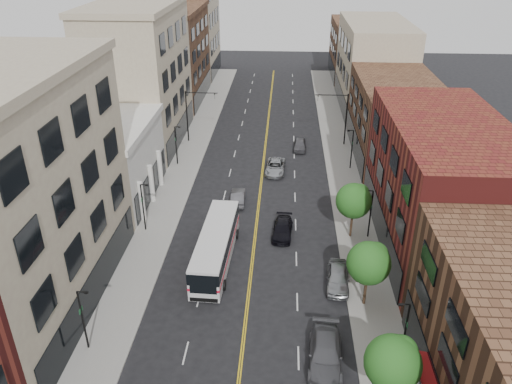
% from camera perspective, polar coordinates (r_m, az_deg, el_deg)
% --- Properties ---
extents(sidewalk_left, '(4.00, 110.00, 0.15)m').
position_cam_1_polar(sidewalk_left, '(60.30, -8.96, 1.19)').
color(sidewalk_left, gray).
rests_on(sidewalk_left, ground).
extents(sidewalk_right, '(4.00, 110.00, 0.15)m').
position_cam_1_polar(sidewalk_right, '(59.45, 10.25, 0.68)').
color(sidewalk_right, gray).
rests_on(sidewalk_right, ground).
extents(bldg_l_tanoffice, '(10.00, 22.00, 18.00)m').
position_cam_1_polar(bldg_l_tanoffice, '(40.40, -25.97, -1.12)').
color(bldg_l_tanoffice, gray).
rests_on(bldg_l_tanoffice, ground).
extents(bldg_l_white, '(10.00, 14.00, 8.00)m').
position_cam_1_polar(bldg_l_white, '(57.12, -16.94, 3.09)').
color(bldg_l_white, silver).
rests_on(bldg_l_white, ground).
extents(bldg_l_far_a, '(10.00, 20.00, 18.00)m').
position_cam_1_polar(bldg_l_far_a, '(70.77, -13.06, 12.53)').
color(bldg_l_far_a, gray).
rests_on(bldg_l_far_a, ground).
extents(bldg_l_far_b, '(10.00, 20.00, 15.00)m').
position_cam_1_polar(bldg_l_far_b, '(89.96, -9.55, 14.98)').
color(bldg_l_far_b, '#543321').
rests_on(bldg_l_far_b, ground).
extents(bldg_l_far_c, '(10.00, 16.00, 20.00)m').
position_cam_1_polar(bldg_l_far_c, '(106.84, -7.57, 18.43)').
color(bldg_l_far_c, gray).
rests_on(bldg_l_far_c, ground).
extents(bldg_r_mid, '(10.00, 22.00, 12.00)m').
position_cam_1_polar(bldg_r_mid, '(48.69, 20.32, 0.81)').
color(bldg_r_mid, maroon).
rests_on(bldg_r_mid, ground).
extents(bldg_r_far_a, '(10.00, 20.00, 10.00)m').
position_cam_1_polar(bldg_r_far_a, '(67.87, 15.67, 8.04)').
color(bldg_r_far_a, '#543321').
rests_on(bldg_r_far_a, ground).
extents(bldg_r_far_b, '(10.00, 22.00, 14.00)m').
position_cam_1_polar(bldg_r_far_b, '(87.18, 13.25, 13.91)').
color(bldg_r_far_b, gray).
rests_on(bldg_r_far_b, ground).
extents(bldg_r_far_c, '(10.00, 18.00, 11.00)m').
position_cam_1_polar(bldg_r_far_c, '(106.82, 11.55, 15.67)').
color(bldg_r_far_c, '#543321').
rests_on(bldg_r_far_c, ground).
extents(tree_r_1, '(3.40, 3.40, 5.59)m').
position_cam_1_polar(tree_r_1, '(31.97, 15.51, -18.14)').
color(tree_r_1, black).
rests_on(tree_r_1, sidewalk_right).
extents(tree_r_2, '(3.40, 3.40, 5.59)m').
position_cam_1_polar(tree_r_2, '(39.47, 12.88, -7.77)').
color(tree_r_2, black).
rests_on(tree_r_2, sidewalk_right).
extents(tree_r_3, '(3.40, 3.40, 5.59)m').
position_cam_1_polar(tree_r_3, '(47.90, 11.21, -0.87)').
color(tree_r_3, black).
rests_on(tree_r_3, sidewalk_right).
extents(lamp_l_1, '(0.81, 0.55, 5.05)m').
position_cam_1_polar(lamp_l_1, '(37.38, -19.17, -13.31)').
color(lamp_l_1, black).
rests_on(lamp_l_1, sidewalk_left).
extents(lamp_l_2, '(0.81, 0.55, 5.05)m').
position_cam_1_polar(lamp_l_2, '(49.77, -12.77, -1.41)').
color(lamp_l_2, black).
rests_on(lamp_l_2, sidewalk_left).
extents(lamp_l_3, '(0.81, 0.55, 5.05)m').
position_cam_1_polar(lamp_l_3, '(63.78, -9.10, 5.54)').
color(lamp_l_3, black).
rests_on(lamp_l_3, sidewalk_left).
extents(lamp_r_1, '(0.81, 0.55, 5.05)m').
position_cam_1_polar(lamp_r_1, '(35.86, 16.63, -14.88)').
color(lamp_r_1, black).
rests_on(lamp_r_1, sidewalk_right).
extents(lamp_r_2, '(0.81, 0.55, 5.05)m').
position_cam_1_polar(lamp_r_2, '(48.64, 12.92, -2.15)').
color(lamp_r_2, black).
rests_on(lamp_r_2, sidewalk_right).
extents(lamp_r_3, '(0.81, 0.55, 5.05)m').
position_cam_1_polar(lamp_r_3, '(62.90, 10.87, 5.06)').
color(lamp_r_3, black).
rests_on(lamp_r_3, sidewalk_right).
extents(signal_mast_left, '(4.49, 0.18, 7.20)m').
position_cam_1_polar(signal_mast_left, '(70.44, -7.34, 9.24)').
color(signal_mast_left, black).
rests_on(signal_mast_left, sidewalk_left).
extents(signal_mast_right, '(4.49, 0.18, 7.20)m').
position_cam_1_polar(signal_mast_right, '(69.70, 9.71, 8.87)').
color(signal_mast_right, black).
rests_on(signal_mast_right, sidewalk_right).
extents(city_bus, '(3.24, 12.03, 3.07)m').
position_cam_1_polar(city_bus, '(44.80, -4.61, -6.03)').
color(city_bus, silver).
rests_on(city_bus, ground).
extents(car_parked_mid, '(2.66, 5.78, 1.64)m').
position_cam_1_polar(car_parked_mid, '(36.28, 7.92, -17.84)').
color(car_parked_mid, '#505055').
rests_on(car_parked_mid, ground).
extents(car_parked_far, '(2.29, 4.87, 1.61)m').
position_cam_1_polar(car_parked_far, '(42.97, 9.33, -9.60)').
color(car_parked_far, gray).
rests_on(car_parked_far, ground).
extents(car_lane_behind, '(1.65, 4.25, 1.38)m').
position_cam_1_polar(car_lane_behind, '(54.81, -2.09, -0.57)').
color(car_lane_behind, '#4D4C52').
rests_on(car_lane_behind, ground).
extents(car_lane_a, '(2.18, 4.72, 1.34)m').
position_cam_1_polar(car_lane_a, '(49.07, 3.05, -4.26)').
color(car_lane_a, black).
rests_on(car_lane_a, ground).
extents(car_lane_b, '(2.63, 5.22, 1.42)m').
position_cam_1_polar(car_lane_b, '(61.88, 2.22, 2.89)').
color(car_lane_b, '#A0A3A7').
rests_on(car_lane_b, ground).
extents(car_lane_c, '(1.87, 4.25, 1.42)m').
position_cam_1_polar(car_lane_c, '(68.77, 5.03, 5.41)').
color(car_lane_c, '#4F4E54').
rests_on(car_lane_c, ground).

